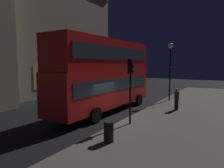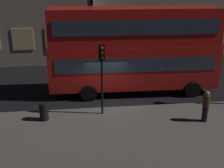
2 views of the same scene
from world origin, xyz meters
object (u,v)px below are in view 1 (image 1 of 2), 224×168
traffic_light_near_kerb (131,78)px  pedestrian (177,99)px  litter_bin (109,132)px  traffic_light_far_side (121,71)px  street_lamp (170,59)px  double_decker_bus (105,72)px

traffic_light_near_kerb → pedestrian: bearing=-16.5°
litter_bin → traffic_light_far_side: bearing=26.2°
traffic_light_far_side → litter_bin: traffic_light_far_side is taller
litter_bin → street_lamp: bearing=2.3°
litter_bin → pedestrian: bearing=-7.7°
double_decker_bus → traffic_light_near_kerb: bearing=-123.9°
pedestrian → litter_bin: bearing=131.5°
traffic_light_far_side → street_lamp: (-2.26, -6.76, 1.48)m
double_decker_bus → traffic_light_far_side: (9.23, 3.51, -0.28)m
traffic_light_near_kerb → pedestrian: 5.89m
traffic_light_near_kerb → street_lamp: bearing=0.1°
double_decker_bus → pedestrian: size_ratio=6.48×
double_decker_bus → traffic_light_far_side: bearing=22.0°
traffic_light_near_kerb → pedestrian: (5.34, -1.53, -1.98)m
traffic_light_far_side → pedestrian: size_ratio=2.31×
traffic_light_far_side → street_lamp: street_lamp is taller
traffic_light_far_side → litter_bin: bearing=34.1°
double_decker_bus → litter_bin: (-5.54, -3.74, -2.51)m
street_lamp → pedestrian: size_ratio=3.34×
traffic_light_near_kerb → traffic_light_far_side: (11.60, 6.87, -0.13)m
double_decker_bus → street_lamp: size_ratio=1.94×
pedestrian → litter_bin: 8.59m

